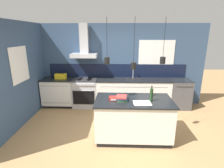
# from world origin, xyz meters

# --- Properties ---
(ground_plane) EXTENTS (16.00, 16.00, 0.00)m
(ground_plane) POSITION_xyz_m (0.00, 0.00, 0.00)
(ground_plane) COLOR #A87F51
(ground_plane) RESTS_ON ground
(wall_back) EXTENTS (5.60, 2.19, 2.60)m
(wall_back) POSITION_xyz_m (-0.06, 2.00, 1.36)
(wall_back) COLOR #354C6B
(wall_back) RESTS_ON ground_plane
(wall_left) EXTENTS (0.08, 3.80, 2.60)m
(wall_left) POSITION_xyz_m (-2.43, 0.70, 1.30)
(wall_left) COLOR #354C6B
(wall_left) RESTS_ON ground_plane
(counter_run_left) EXTENTS (0.98, 0.64, 0.91)m
(counter_run_left) POSITION_xyz_m (-1.88, 1.69, 0.46)
(counter_run_left) COLOR black
(counter_run_left) RESTS_ON ground_plane
(counter_run_sink) EXTENTS (2.31, 0.64, 1.27)m
(counter_run_sink) POSITION_xyz_m (0.52, 1.69, 0.46)
(counter_run_sink) COLOR black
(counter_run_sink) RESTS_ON ground_plane
(oven_range) EXTENTS (0.77, 0.66, 0.91)m
(oven_range) POSITION_xyz_m (-1.01, 1.69, 0.46)
(oven_range) COLOR #B5B5BA
(oven_range) RESTS_ON ground_plane
(dishwasher) EXTENTS (0.63, 0.65, 0.91)m
(dishwasher) POSITION_xyz_m (1.98, 1.69, 0.46)
(dishwasher) COLOR #4C4C51
(dishwasher) RESTS_ON ground_plane
(kitchen_island) EXTENTS (1.67, 0.92, 0.91)m
(kitchen_island) POSITION_xyz_m (0.39, -0.07, 0.46)
(kitchen_island) COLOR black
(kitchen_island) RESTS_ON ground_plane
(bottle_on_island) EXTENTS (0.07, 0.07, 0.33)m
(bottle_on_island) POSITION_xyz_m (0.75, -0.13, 1.05)
(bottle_on_island) COLOR #193319
(bottle_on_island) RESTS_ON kitchen_island
(book_stack) EXTENTS (0.24, 0.30, 0.10)m
(book_stack) POSITION_xyz_m (0.12, -0.12, 0.96)
(book_stack) COLOR #4C7F4C
(book_stack) RESTS_ON kitchen_island
(red_supply_box) EXTENTS (0.19, 0.15, 0.07)m
(red_supply_box) POSITION_xyz_m (-0.05, -0.11, 0.95)
(red_supply_box) COLOR red
(red_supply_box) RESTS_ON kitchen_island
(paper_pile) EXTENTS (0.37, 0.29, 0.01)m
(paper_pile) POSITION_xyz_m (0.54, -0.26, 0.91)
(paper_pile) COLOR silver
(paper_pile) RESTS_ON kitchen_island
(yellow_toolbox) EXTENTS (0.34, 0.18, 0.19)m
(yellow_toolbox) POSITION_xyz_m (-1.77, 1.69, 0.99)
(yellow_toolbox) COLOR gold
(yellow_toolbox) RESTS_ON counter_run_left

